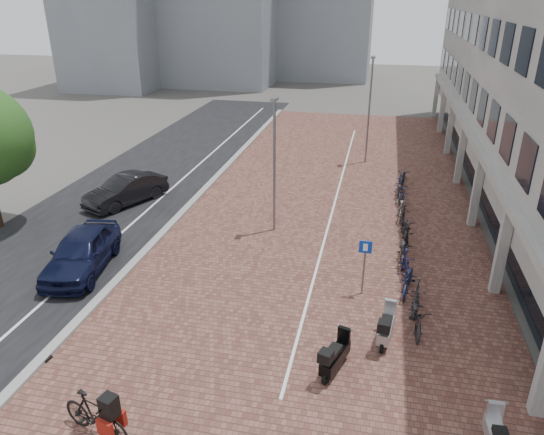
# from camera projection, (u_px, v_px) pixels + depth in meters

# --- Properties ---
(ground) EXTENTS (140.00, 140.00, 0.00)m
(ground) POSITION_uv_depth(u_px,v_px,m) (234.00, 325.00, 16.71)
(ground) COLOR #474442
(ground) RESTS_ON ground
(plaza_brick) EXTENTS (14.50, 42.00, 0.04)m
(plaza_brick) POSITION_uv_depth(u_px,v_px,m) (332.00, 198.00, 27.03)
(plaza_brick) COLOR brown
(plaza_brick) RESTS_ON ground
(street_asphalt) EXTENTS (8.00, 50.00, 0.03)m
(street_asphalt) POSITION_uv_depth(u_px,v_px,m) (143.00, 183.00, 29.18)
(street_asphalt) COLOR black
(street_asphalt) RESTS_ON ground
(curb) EXTENTS (0.35, 42.00, 0.14)m
(curb) POSITION_uv_depth(u_px,v_px,m) (206.00, 187.00, 28.39)
(curb) COLOR gray
(curb) RESTS_ON ground
(lane_line) EXTENTS (0.12, 44.00, 0.00)m
(lane_line) POSITION_uv_depth(u_px,v_px,m) (175.00, 186.00, 28.78)
(lane_line) COLOR white
(lane_line) RESTS_ON street_asphalt
(parking_line) EXTENTS (0.10, 30.00, 0.00)m
(parking_line) POSITION_uv_depth(u_px,v_px,m) (336.00, 198.00, 26.98)
(parking_line) COLOR white
(parking_line) RESTS_ON plaza_brick
(car_navy) EXTENTS (2.68, 5.01, 1.62)m
(car_navy) POSITION_uv_depth(u_px,v_px,m) (82.00, 252.00, 19.74)
(car_navy) COLOR black
(car_navy) RESTS_ON ground
(car_dark) EXTENTS (3.32, 4.74, 1.48)m
(car_dark) POSITION_uv_depth(u_px,v_px,m) (126.00, 190.00, 26.13)
(car_dark) COLOR black
(car_dark) RESTS_ON ground
(hero_bike) EXTENTS (2.17, 1.13, 1.47)m
(hero_bike) POSITION_uv_depth(u_px,v_px,m) (95.00, 415.00, 12.28)
(hero_bike) COLOR black
(hero_bike) RESTS_ON ground
(shoes) EXTENTS (0.41, 0.35, 0.09)m
(shoes) POSITION_uv_depth(u_px,v_px,m) (45.00, 360.00, 15.03)
(shoes) COLOR black
(shoes) RESTS_ON ground
(scooter_front) EXTENTS (0.78, 1.78, 1.18)m
(scooter_front) POSITION_uv_depth(u_px,v_px,m) (386.00, 325.00, 15.72)
(scooter_front) COLOR #A0A0A5
(scooter_front) RESTS_ON ground
(scooter_mid) EXTENTS (1.04, 1.80, 1.18)m
(scooter_mid) POSITION_uv_depth(u_px,v_px,m) (335.00, 355.00, 14.43)
(scooter_mid) COLOR black
(scooter_mid) RESTS_ON ground
(parking_sign) EXTENTS (0.45, 0.09, 2.18)m
(parking_sign) POSITION_uv_depth(u_px,v_px,m) (364.00, 260.00, 17.84)
(parking_sign) COLOR slate
(parking_sign) RESTS_ON ground
(lamp_near) EXTENTS (0.12, 0.12, 6.04)m
(lamp_near) POSITION_uv_depth(u_px,v_px,m) (274.00, 168.00, 22.18)
(lamp_near) COLOR slate
(lamp_near) RESTS_ON ground
(lamp_far) EXTENTS (0.12, 0.12, 6.58)m
(lamp_far) POSITION_uv_depth(u_px,v_px,m) (369.00, 112.00, 31.52)
(lamp_far) COLOR slate
(lamp_far) RESTS_ON ground
(bike_row) EXTENTS (1.15, 15.83, 1.05)m
(bike_row) POSITION_uv_depth(u_px,v_px,m) (405.00, 228.00, 22.45)
(bike_row) COLOR black
(bike_row) RESTS_ON ground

